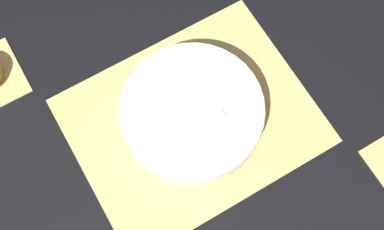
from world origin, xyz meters
The scene contains 3 objects.
ground_plane centered at (0.00, 0.00, 0.00)m, with size 6.00×6.00×0.00m, color black.
bamboo_mat_center centered at (0.00, 0.00, 0.00)m, with size 0.49×0.39×0.01m.
fruit_salad_bowl centered at (0.00, 0.00, 0.05)m, with size 0.29×0.29×0.08m.
Camera 1 is at (0.19, 0.32, 1.05)m, focal length 50.00 mm.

